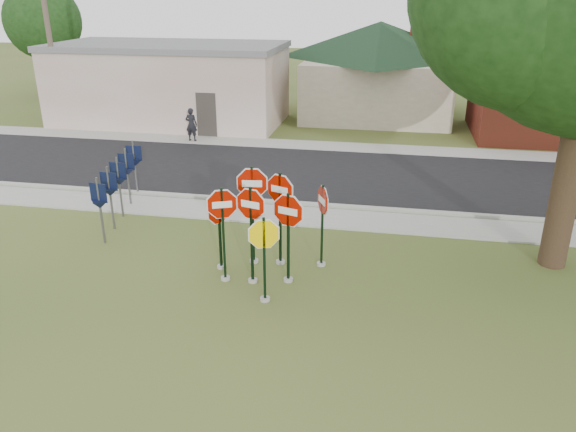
% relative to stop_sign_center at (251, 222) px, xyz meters
% --- Properties ---
extents(ground, '(120.00, 120.00, 0.00)m').
position_rel_stop_sign_center_xyz_m(ground, '(0.17, -1.01, -1.65)').
color(ground, '#3A4D1D').
rests_on(ground, ground).
extents(sidewalk_near, '(60.00, 1.60, 0.06)m').
position_rel_stop_sign_center_xyz_m(sidewalk_near, '(0.17, 4.49, -1.62)').
color(sidewalk_near, gray).
rests_on(sidewalk_near, ground).
extents(road, '(60.00, 7.00, 0.04)m').
position_rel_stop_sign_center_xyz_m(road, '(0.17, 8.99, -1.63)').
color(road, black).
rests_on(road, ground).
extents(sidewalk_far, '(60.00, 1.60, 0.06)m').
position_rel_stop_sign_center_xyz_m(sidewalk_far, '(0.17, 13.29, -1.62)').
color(sidewalk_far, gray).
rests_on(sidewalk_far, ground).
extents(curb, '(60.00, 0.20, 0.14)m').
position_rel_stop_sign_center_xyz_m(curb, '(0.17, 5.49, -1.58)').
color(curb, gray).
rests_on(curb, ground).
extents(stop_sign_center, '(1.04, 0.31, 2.65)m').
position_rel_stop_sign_center_xyz_m(stop_sign_center, '(0.00, 0.00, 0.00)').
color(stop_sign_center, gray).
rests_on(stop_sign_center, ground).
extents(stop_sign_yellow, '(0.96, 0.36, 2.23)m').
position_rel_stop_sign_center_xyz_m(stop_sign_yellow, '(0.51, -0.84, -0.32)').
color(stop_sign_yellow, gray).
rests_on(stop_sign_yellow, ground).
extents(stop_sign_left, '(0.97, 0.42, 2.58)m').
position_rel_stop_sign_center_xyz_m(stop_sign_left, '(-0.71, -0.02, -0.06)').
color(stop_sign_left, gray).
rests_on(stop_sign_left, ground).
extents(stop_sign_right, '(1.08, 0.37, 2.49)m').
position_rel_stop_sign_center_xyz_m(stop_sign_right, '(0.87, 0.21, -0.11)').
color(stop_sign_right, gray).
rests_on(stop_sign_right, ground).
extents(stop_sign_back_right, '(1.02, 0.44, 2.67)m').
position_rel_stop_sign_center_xyz_m(stop_sign_back_right, '(0.48, 1.15, 0.02)').
color(stop_sign_back_right, gray).
rests_on(stop_sign_back_right, ground).
extents(stop_sign_back_left, '(1.11, 0.24, 2.82)m').
position_rel_stop_sign_center_xyz_m(stop_sign_back_left, '(-0.23, 1.07, 0.14)').
color(stop_sign_back_left, gray).
rests_on(stop_sign_back_left, ground).
extents(stop_sign_far_right, '(0.47, 0.94, 2.38)m').
position_rel_stop_sign_center_xyz_m(stop_sign_far_right, '(1.58, 1.23, -0.20)').
color(stop_sign_far_right, gray).
rests_on(stop_sign_far_right, ground).
extents(stop_sign_far_left, '(0.52, 0.93, 2.20)m').
position_rel_stop_sign_center_xyz_m(stop_sign_far_left, '(-1.00, 0.58, -0.33)').
color(stop_sign_far_left, gray).
rests_on(stop_sign_far_left, ground).
extents(route_sign_row, '(1.43, 4.63, 2.00)m').
position_rel_stop_sign_center_xyz_m(route_sign_row, '(-5.23, 3.49, -0.43)').
color(route_sign_row, '#59595E').
rests_on(route_sign_row, ground).
extents(building_stucco, '(12.20, 6.20, 4.20)m').
position_rel_stop_sign_center_xyz_m(building_stucco, '(-8.83, 16.98, 0.50)').
color(building_stucco, beige).
rests_on(building_stucco, ground).
extents(building_house, '(11.60, 11.60, 6.20)m').
position_rel_stop_sign_center_xyz_m(building_house, '(2.18, 20.99, 1.99)').
color(building_house, beige).
rests_on(building_house, ground).
extents(utility_pole_near, '(2.20, 0.26, 9.50)m').
position_rel_stop_sign_center_xyz_m(utility_pole_near, '(-13.83, 14.19, 3.31)').
color(utility_pole_near, '#4F4234').
rests_on(utility_pole_near, ground).
extents(bg_tree_left, '(4.90, 4.90, 7.35)m').
position_rel_stop_sign_center_xyz_m(bg_tree_left, '(-19.83, 22.99, 3.22)').
color(bg_tree_left, black).
rests_on(bg_tree_left, ground).
extents(pedestrian, '(0.61, 0.43, 1.58)m').
position_rel_stop_sign_center_xyz_m(pedestrian, '(-6.27, 12.99, -0.80)').
color(pedestrian, black).
rests_on(pedestrian, sidewalk_far).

